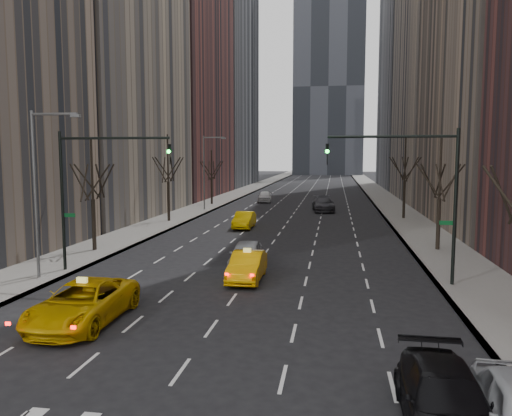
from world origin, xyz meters
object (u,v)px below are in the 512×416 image
at_px(taxi_sedan, 247,266).
at_px(silver_sedan_ahead, 247,255).
at_px(taxi_suv, 83,303).
at_px(parked_suv_black, 445,401).

height_order(taxi_sedan, silver_sedan_ahead, silver_sedan_ahead).
distance_m(taxi_suv, silver_sedan_ahead, 11.82).
bearing_deg(taxi_suv, parked_suv_black, -25.77).
distance_m(taxi_suv, parked_suv_black, 14.14).
xyz_separation_m(taxi_sedan, silver_sedan_ahead, (-0.54, 2.82, 0.05)).
xyz_separation_m(taxi_suv, taxi_sedan, (5.35, 7.98, -0.07)).
height_order(silver_sedan_ahead, parked_suv_black, silver_sedan_ahead).
bearing_deg(taxi_sedan, parked_suv_black, -62.59).
relative_size(taxi_sedan, silver_sedan_ahead, 0.97).
xyz_separation_m(silver_sedan_ahead, parked_suv_black, (7.97, -16.84, -0.06)).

